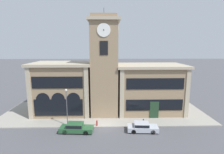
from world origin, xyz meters
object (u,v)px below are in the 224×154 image
Objects in this scene: parked_car_near at (76,127)px; street_lamp at (67,102)px; fire_hydrant at (97,123)px; parked_car_mid at (142,127)px; bollard at (143,122)px.

parked_car_near is 0.84× the size of street_lamp.
street_lamp is at bearing 177.44° from fire_hydrant.
parked_car_mid is at bearing -14.76° from fire_hydrant.
parked_car_near is at bearing -49.63° from street_lamp.
parked_car_near is at bearing -148.76° from fire_hydrant.
parked_car_mid is 6.89m from fire_hydrant.
street_lamp is 12.15m from bollard.
fire_hydrant is (2.89, 1.75, -0.15)m from parked_car_near.
parked_car_mid is at bearing -9.90° from street_lamp.
street_lamp is at bearing 174.00° from parked_car_mid.
parked_car_mid is 0.78× the size of street_lamp.
street_lamp is at bearing 134.27° from parked_car_near.
parked_car_near is 5.57× the size of fire_hydrant.
parked_car_near reaches higher than fire_hydrant.
parked_car_mid is at bearing 3.90° from parked_car_near.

